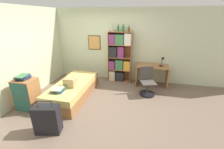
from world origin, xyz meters
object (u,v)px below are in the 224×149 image
object	(u,v)px
desk_lamp	(163,60)
bed	(73,89)
magazine_pile_on_dresser	(23,77)
desk_chair	(147,86)
book_stack_on_bed	(58,90)
desk	(152,72)
bottle_blue	(129,29)
bookcase	(119,57)
handbag	(70,82)
suitcase	(47,119)
bottle_clear	(123,29)
dresser	(27,94)
bottle_brown	(118,29)
bottle_green	(112,28)

from	to	relation	value
desk_lamp	bed	bearing A→B (deg)	-152.71
magazine_pile_on_dresser	desk_chair	bearing A→B (deg)	25.76
book_stack_on_bed	desk	xyz separation A→B (m)	(2.43, 1.98, -0.02)
bed	desk_chair	world-z (taller)	desk_chair
magazine_pile_on_dresser	bottle_blue	xyz separation A→B (m)	(2.34, 2.36, 1.01)
bookcase	desk_lamp	distance (m)	1.52
handbag	desk_lamp	xyz separation A→B (m)	(2.56, 1.63, 0.36)
magazine_pile_on_dresser	bookcase	xyz separation A→B (m)	(2.01, 2.35, 0.02)
book_stack_on_bed	bed	bearing A→B (deg)	80.20
suitcase	bottle_clear	distance (m)	3.61
suitcase	dresser	world-z (taller)	dresser
book_stack_on_bed	suitcase	world-z (taller)	suitcase
suitcase	book_stack_on_bed	bearing A→B (deg)	106.96
handbag	suitcase	world-z (taller)	handbag
bottle_brown	dresser	bearing A→B (deg)	-129.24
handbag	bookcase	size ratio (longest dim) A/B	0.22
bottle_clear	desk_chair	bearing A→B (deg)	-43.22
handbag	bottle_blue	size ratio (longest dim) A/B	2.07
bottle_blue	dresser	bearing A→B (deg)	-134.09
book_stack_on_bed	bookcase	world-z (taller)	bookcase
book_stack_on_bed	bottle_blue	distance (m)	2.97
desk_lamp	book_stack_on_bed	bearing A→B (deg)	-144.25
dresser	desk_chair	distance (m)	3.40
bookcase	bottle_clear	distance (m)	1.01
book_stack_on_bed	desk	world-z (taller)	desk
handbag	dresser	xyz separation A→B (m)	(-0.93, -0.59, -0.18)
dresser	magazine_pile_on_dresser	bearing A→B (deg)	152.58
dresser	bottle_brown	distance (m)	3.40
book_stack_on_bed	bottle_clear	bearing A→B (deg)	57.78
desk_lamp	magazine_pile_on_dresser	bearing A→B (deg)	-148.07
desk	suitcase	bearing A→B (deg)	-126.73
suitcase	bottle_brown	distance (m)	3.54
bookcase	desk	bearing A→B (deg)	-6.53
bed	bottle_blue	size ratio (longest dim) A/B	10.49
suitcase	bottle_blue	xyz separation A→B (m)	(1.27, 3.03, 1.59)
bottle_green	bottle_clear	xyz separation A→B (m)	(0.38, 0.01, -0.01)
bookcase	bottle_blue	world-z (taller)	bottle_blue
bottle_green	desk_lamp	bearing A→B (deg)	-5.17
bookcase	suitcase	bearing A→B (deg)	-107.42
suitcase	magazine_pile_on_dresser	xyz separation A→B (m)	(-1.07, 0.68, 0.58)
book_stack_on_bed	dresser	bearing A→B (deg)	-161.86
handbag	dresser	bearing A→B (deg)	-147.44
bottle_green	desk_lamp	distance (m)	2.02
bookcase	bottle_clear	xyz separation A→B (m)	(0.13, 0.02, 1.00)
desk_chair	bottle_clear	bearing A→B (deg)	136.78
magazine_pile_on_dresser	bottle_brown	bearing A→B (deg)	50.00
handbag	bottle_green	world-z (taller)	bottle_green
suitcase	magazine_pile_on_dresser	distance (m)	1.39
suitcase	bottle_brown	world-z (taller)	bottle_brown
magazine_pile_on_dresser	desk	size ratio (longest dim) A/B	0.33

